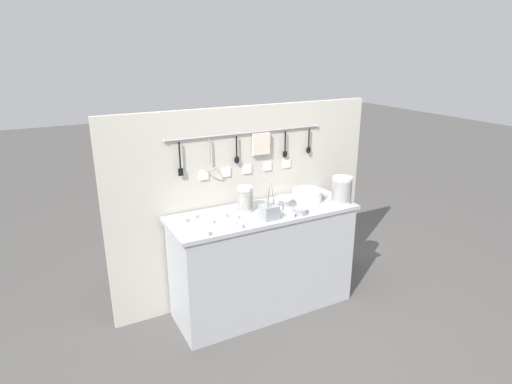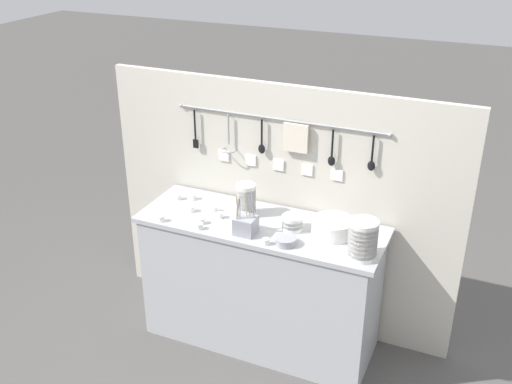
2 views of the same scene
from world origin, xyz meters
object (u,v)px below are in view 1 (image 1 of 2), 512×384
at_px(cup_mid_row, 211,221).
at_px(cup_front_right, 292,215).
at_px(cutlery_caddy, 269,211).
at_px(cup_beside_plates, 224,215).
at_px(cup_by_caddy, 207,233).
at_px(bowl_stack_short_front, 245,199).
at_px(plate_stack, 307,195).
at_px(bowl_stack_tall_left, 342,190).
at_px(cup_edge_far, 194,216).
at_px(cup_front_left, 324,196).
at_px(cup_centre, 236,216).
at_px(bowl_stack_nested_right, 286,202).
at_px(cup_back_right, 185,220).
at_px(steel_mixing_bowl, 300,211).
at_px(cup_edge_near, 241,226).

xyz_separation_m(cup_mid_row, cup_front_right, (0.57, -0.18, 0.00)).
bearing_deg(cup_front_right, cutlery_caddy, 155.88).
distance_m(cup_beside_plates, cup_by_caddy, 0.33).
relative_size(bowl_stack_short_front, cutlery_caddy, 0.74).
bearing_deg(cup_by_caddy, cup_beside_plates, 45.80).
xyz_separation_m(bowl_stack_short_front, plate_stack, (0.55, -0.03, -0.05)).
height_order(bowl_stack_tall_left, cup_by_caddy, bowl_stack_tall_left).
xyz_separation_m(bowl_stack_tall_left, cup_edge_far, (-1.16, 0.25, -0.09)).
height_order(plate_stack, cup_front_left, plate_stack).
height_order(bowl_stack_tall_left, cup_front_left, bowl_stack_tall_left).
relative_size(cup_beside_plates, cup_centre, 1.00).
relative_size(cutlery_caddy, cup_edge_far, 6.61).
relative_size(bowl_stack_nested_right, cup_by_caddy, 2.97).
relative_size(cup_centre, cup_back_right, 1.00).
height_order(bowl_stack_tall_left, cutlery_caddy, cutlery_caddy).
bearing_deg(cup_edge_far, cup_mid_row, -63.62).
xyz_separation_m(plate_stack, steel_mixing_bowl, (-0.20, -0.21, -0.03)).
bearing_deg(cup_mid_row, cup_front_right, -17.50).
xyz_separation_m(cup_beside_plates, cup_edge_far, (-0.20, 0.09, 0.00)).
relative_size(bowl_stack_tall_left, cup_centre, 5.40).
distance_m(steel_mixing_bowl, cup_front_right, 0.11).
height_order(bowl_stack_tall_left, cup_beside_plates, bowl_stack_tall_left).
xyz_separation_m(bowl_stack_nested_right, cup_front_left, (0.40, 0.03, -0.03)).
bearing_deg(cup_by_caddy, plate_stack, 14.59).
bearing_deg(cup_front_right, bowl_stack_tall_left, 8.82).
xyz_separation_m(bowl_stack_short_front, cutlery_caddy, (0.09, -0.21, -0.05)).
xyz_separation_m(plate_stack, cup_mid_row, (-0.87, -0.07, -0.03)).
height_order(cup_edge_far, cup_front_left, same).
bearing_deg(steel_mixing_bowl, cup_back_right, 163.34).
height_order(cutlery_caddy, cup_back_right, cutlery_caddy).
bearing_deg(bowl_stack_nested_right, bowl_stack_tall_left, -16.47).
bearing_deg(bowl_stack_short_front, cup_centre, -139.48).
bearing_deg(bowl_stack_nested_right, cutlery_caddy, -147.96).
bearing_deg(cup_centre, cup_edge_near, -106.02).
bearing_deg(plate_stack, bowl_stack_nested_right, -170.07).
height_order(plate_stack, cup_by_caddy, plate_stack).
bearing_deg(cup_beside_plates, plate_stack, 1.20).
height_order(cup_by_caddy, cup_back_right, same).
xyz_separation_m(plate_stack, cup_edge_far, (-0.94, 0.08, -0.03)).
xyz_separation_m(cup_beside_plates, cup_mid_row, (-0.13, -0.06, 0.00)).
height_order(bowl_stack_tall_left, steel_mixing_bowl, bowl_stack_tall_left).
relative_size(cup_centre, cup_front_right, 1.00).
distance_m(bowl_stack_nested_right, cup_centre, 0.45).
height_order(steel_mixing_bowl, cup_edge_near, steel_mixing_bowl).
distance_m(plate_stack, cup_by_caddy, 1.01).
bearing_deg(cup_back_right, cup_mid_row, -35.31).
xyz_separation_m(cutlery_caddy, cup_front_right, (0.15, -0.07, -0.04)).
bearing_deg(cup_beside_plates, cup_front_left, 0.50).
bearing_deg(steel_mixing_bowl, cup_mid_row, 168.64).
xyz_separation_m(cutlery_caddy, cup_edge_far, (-0.49, 0.26, -0.04)).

